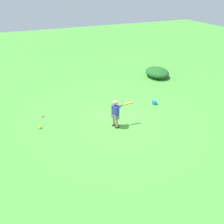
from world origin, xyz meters
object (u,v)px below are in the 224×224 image
child_batter (116,111)px  play_ball_midfield (43,116)px  play_ball_center_lawn (40,127)px  toy_bucket (154,102)px

child_batter → play_ball_midfield: (-2.38, 1.68, -0.61)m
child_batter → play_ball_center_lawn: bearing=159.6°
play_ball_center_lawn → toy_bucket: size_ratio=0.48×
play_ball_center_lawn → toy_bucket: bearing=-1.2°
play_ball_center_lawn → child_batter: bearing=-20.4°
child_batter → play_ball_midfield: size_ratio=13.44×
toy_bucket → play_ball_midfield: bearing=169.5°
child_batter → toy_bucket: 2.39m
child_batter → play_ball_center_lawn: size_ratio=10.50×
toy_bucket → child_batter: bearing=-158.7°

